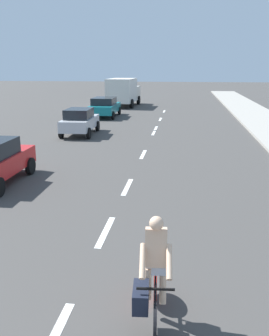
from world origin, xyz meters
TOP-DOWN VIEW (x-y plane):
  - ground_plane at (0.00, 20.00)m, footprint 160.00×160.00m
  - lane_stripe_2 at (0.00, 9.06)m, footprint 0.16×1.80m
  - lane_stripe_3 at (0.00, 12.64)m, footprint 0.16×1.80m
  - lane_stripe_4 at (0.00, 17.53)m, footprint 0.16×1.80m
  - lane_stripe_5 at (0.00, 23.43)m, footprint 0.16×1.80m
  - lane_stripe_6 at (0.00, 25.03)m, footprint 0.16×1.80m
  - lane_stripe_7 at (0.00, 29.46)m, footprint 0.16×1.80m
  - lane_stripe_8 at (0.00, 34.71)m, footprint 0.16×1.80m
  - cyclist at (1.45, 5.84)m, footprint 0.65×1.71m
  - parked_car_silver at (-4.36, 22.18)m, footprint 1.90×3.88m
  - parked_car_teal at (-4.59, 30.26)m, footprint 2.14×4.56m
  - delivery_truck at (-4.42, 38.65)m, footprint 2.92×6.35m

SIDE VIEW (x-z plane):
  - ground_plane at x=0.00m, z-range 0.00..0.00m
  - lane_stripe_2 at x=0.00m, z-range 0.00..0.01m
  - lane_stripe_3 at x=0.00m, z-range 0.00..0.01m
  - lane_stripe_4 at x=0.00m, z-range 0.00..0.01m
  - lane_stripe_5 at x=0.00m, z-range 0.00..0.01m
  - lane_stripe_6 at x=0.00m, z-range 0.00..0.01m
  - lane_stripe_7 at x=0.00m, z-range 0.00..0.01m
  - lane_stripe_8 at x=0.00m, z-range 0.00..0.01m
  - cyclist at x=1.45m, z-range -0.08..1.74m
  - parked_car_silver at x=-4.36m, z-range 0.05..1.62m
  - parked_car_teal at x=-4.59m, z-range 0.06..1.63m
  - delivery_truck at x=-4.42m, z-range 0.10..2.90m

